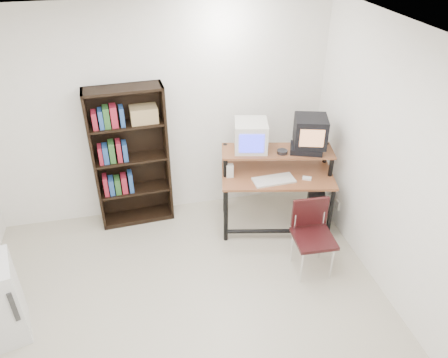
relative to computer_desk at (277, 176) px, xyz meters
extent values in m
cube|color=beige|center=(-1.25, -1.34, -0.70)|extent=(4.00, 4.00, 0.01)
cube|color=white|center=(-1.25, -1.34, 1.90)|extent=(4.00, 4.00, 0.01)
cube|color=white|center=(-1.25, 0.66, 0.60)|extent=(4.00, 0.01, 2.60)
cube|color=white|center=(0.75, -1.34, 0.60)|extent=(0.01, 4.00, 2.60)
cube|color=brown|center=(0.00, -0.02, 0.02)|extent=(1.39, 0.89, 0.03)
cube|color=brown|center=(0.02, 0.10, 0.27)|extent=(1.34, 0.64, 0.02)
cylinder|color=black|center=(-0.65, -0.17, -0.34)|extent=(0.05, 0.05, 0.72)
cylinder|color=black|center=(0.53, -0.42, -0.34)|extent=(0.05, 0.05, 0.72)
cylinder|color=black|center=(-0.54, 0.38, -0.20)|extent=(0.05, 0.05, 0.98)
cylinder|color=black|center=(0.64, 0.13, -0.20)|extent=(0.05, 0.05, 0.98)
cylinder|color=black|center=(-0.06, -0.30, -0.58)|extent=(1.19, 0.30, 0.05)
cube|color=beige|center=(-0.27, 0.21, 0.45)|extent=(0.44, 0.44, 0.35)
cube|color=#3034FF|center=(-0.31, 0.03, 0.45)|extent=(0.27, 0.07, 0.22)
cube|color=black|center=(0.33, 0.01, 0.31)|extent=(0.43, 0.37, 0.08)
cube|color=black|center=(0.37, 0.04, 0.52)|extent=(0.44, 0.43, 0.34)
cube|color=tan|center=(0.32, -0.13, 0.52)|extent=(0.26, 0.09, 0.20)
cylinder|color=#26262B|center=(0.05, 0.02, 0.30)|extent=(0.15, 0.15, 0.05)
cube|color=beige|center=(-0.09, -0.15, 0.04)|extent=(0.48, 0.23, 0.03)
cube|color=black|center=(0.29, -0.19, 0.03)|extent=(0.27, 0.24, 0.01)
cube|color=white|center=(0.29, -0.20, 0.05)|extent=(0.12, 0.10, 0.03)
cube|color=beige|center=(-0.55, 0.06, 0.11)|extent=(0.09, 0.09, 0.17)
cube|color=black|center=(0.47, -0.17, -0.49)|extent=(0.34, 0.49, 0.42)
cube|color=black|center=(0.13, -0.87, -0.26)|extent=(0.43, 0.43, 0.04)
cube|color=black|center=(0.14, -0.68, -0.05)|extent=(0.39, 0.05, 0.33)
cylinder|color=silver|center=(-0.04, -1.02, -0.49)|extent=(0.02, 0.02, 0.42)
cylinder|color=silver|center=(0.29, -1.04, -0.49)|extent=(0.02, 0.02, 0.42)
cylinder|color=silver|center=(-0.03, -0.69, -0.49)|extent=(0.02, 0.02, 0.42)
cylinder|color=silver|center=(0.30, -0.71, -0.49)|extent=(0.02, 0.02, 0.42)
cube|color=black|center=(-2.06, 0.46, 0.17)|extent=(0.05, 0.29, 1.74)
cube|color=black|center=(-1.22, 0.51, 0.17)|extent=(0.05, 0.29, 1.74)
cube|color=black|center=(-1.65, 0.62, 0.17)|extent=(0.87, 0.07, 1.74)
cube|color=black|center=(-1.64, 0.49, 1.02)|extent=(0.88, 0.34, 0.03)
cube|color=black|center=(-1.64, 0.49, -0.67)|extent=(0.88, 0.34, 0.06)
cube|color=black|center=(-1.64, 0.49, -0.26)|extent=(0.82, 0.32, 0.03)
cube|color=black|center=(-1.64, 0.49, 0.17)|extent=(0.82, 0.32, 0.02)
cube|color=black|center=(-1.64, 0.49, 0.60)|extent=(0.82, 0.32, 0.02)
cube|color=olive|center=(-1.44, 0.50, 0.71)|extent=(0.31, 0.23, 0.18)
cube|color=#333333|center=(-2.73, -1.22, -0.19)|extent=(0.04, 0.02, 0.33)
cube|color=beige|center=(0.73, -0.19, -0.40)|extent=(0.02, 0.08, 0.12)
camera|label=1|loc=(-1.55, -4.09, 2.69)|focal=35.00mm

